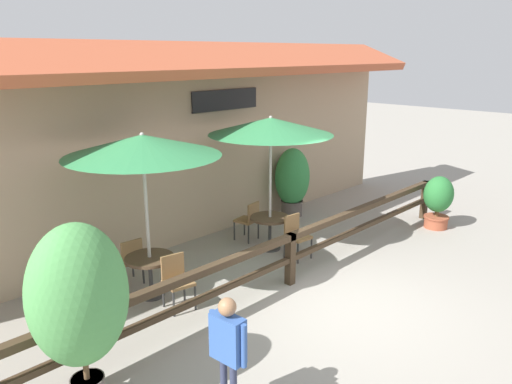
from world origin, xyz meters
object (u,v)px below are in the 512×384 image
chair_near_wallside (129,259)px  potted_plant_tall_tropical (438,199)px  chair_near_streetside (177,279)px  potted_plant_broad_leaf (292,180)px  patio_umbrella_middle (271,126)px  dining_table_middle (270,223)px  potted_plant_entrance_palm (78,298)px  pedestrian (228,343)px  chair_middle_streetside (296,234)px  patio_umbrella_near (142,146)px  chair_middle_wallside (249,219)px  dining_table_near (150,265)px

chair_near_wallside → potted_plant_tall_tropical: bearing=162.6°
chair_near_streetside → potted_plant_broad_leaf: potted_plant_broad_leaf is taller
patio_umbrella_middle → potted_plant_broad_leaf: bearing=28.8°
chair_near_wallside → patio_umbrella_middle: bearing=171.3°
dining_table_middle → potted_plant_entrance_palm: size_ratio=0.36×
chair_near_wallside → pedestrian: 3.91m
chair_middle_streetside → pedestrian: (-4.07, -2.41, 0.47)m
patio_umbrella_near → pedestrian: bearing=-109.2°
patio_umbrella_middle → potted_plant_entrance_palm: size_ratio=1.24×
chair_near_wallside → chair_middle_wallside: same height
dining_table_middle → chair_middle_streetside: size_ratio=0.94×
dining_table_middle → dining_table_near: bearing=179.7°
dining_table_middle → chair_near_wallside: bearing=167.7°
chair_near_streetside → pedestrian: size_ratio=0.58×
chair_near_wallside → potted_plant_tall_tropical: potted_plant_tall_tropical is taller
dining_table_near → potted_plant_tall_tropical: size_ratio=0.66×
patio_umbrella_middle → potted_plant_broad_leaf: 2.86m
potted_plant_entrance_palm → potted_plant_broad_leaf: 7.66m
chair_middle_wallside → pedestrian: bearing=32.7°
patio_umbrella_middle → potted_plant_broad_leaf: size_ratio=1.62×
chair_near_streetside → potted_plant_entrance_palm: potted_plant_entrance_palm is taller
chair_middle_streetside → chair_near_streetside: bearing=-176.4°
patio_umbrella_middle → dining_table_middle: size_ratio=3.42×
potted_plant_tall_tropical → pedestrian: bearing=-171.4°
potted_plant_tall_tropical → pedestrian: pedestrian is taller
dining_table_near → chair_middle_streetside: (2.99, -0.70, -0.07)m
dining_table_middle → potted_plant_entrance_palm: potted_plant_entrance_palm is taller
patio_umbrella_middle → patio_umbrella_near: bearing=179.7°
chair_middle_wallside → potted_plant_broad_leaf: 2.08m
dining_table_middle → pedestrian: bearing=-142.6°
potted_plant_entrance_palm → pedestrian: 1.73m
pedestrian → dining_table_near: bearing=156.9°
patio_umbrella_middle → dining_table_near: bearing=179.7°
potted_plant_tall_tropical → potted_plant_entrance_palm: bearing=178.9°
chair_near_streetside → potted_plant_entrance_palm: 2.61m
patio_umbrella_middle → chair_middle_streetside: bearing=-86.9°
dining_table_near → patio_umbrella_middle: 3.59m
dining_table_near → pedestrian: size_ratio=0.55×
chair_near_wallside → dining_table_near: bearing=94.8°
chair_near_wallside → pedestrian: (-1.07, -3.73, 0.47)m
dining_table_middle → potted_plant_broad_leaf: potted_plant_broad_leaf is taller
dining_table_near → chair_near_wallside: (-0.01, 0.63, -0.07)m
chair_near_wallside → chair_middle_streetside: (3.00, -1.32, 0.00)m
dining_table_near → potted_plant_entrance_palm: bearing=-139.7°
potted_plant_broad_leaf → pedestrian: potted_plant_broad_leaf is taller
chair_near_wallside → dining_table_middle: chair_near_wallside is taller
chair_middle_streetside → potted_plant_broad_leaf: bearing=46.8°
pedestrian → potted_plant_broad_leaf: bearing=120.8°
patio_umbrella_near → dining_table_near: size_ratio=3.42×
dining_table_middle → chair_middle_wallside: chair_middle_wallside is taller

